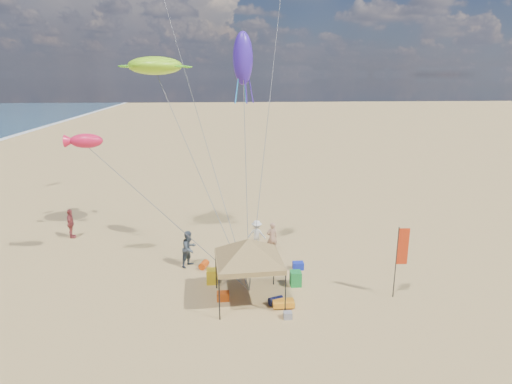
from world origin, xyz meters
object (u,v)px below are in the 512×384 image
(chair_yellow, at_px, (212,276))
(beach_cart, at_px, (283,303))
(person_far_a, at_px, (71,224))
(canopy_tent, at_px, (248,241))
(feather_flag, at_px, (401,251))
(cooler_red, at_px, (223,296))
(person_near_b, at_px, (189,249))
(cooler_blue, at_px, (298,266))
(chair_green, at_px, (296,278))
(person_near_a, at_px, (272,237))
(person_near_c, at_px, (257,234))

(chair_yellow, height_order, beach_cart, chair_yellow)
(beach_cart, relative_size, person_far_a, 0.50)
(canopy_tent, relative_size, feather_flag, 1.64)
(cooler_red, height_order, chair_yellow, chair_yellow)
(beach_cart, bearing_deg, person_near_b, 133.39)
(chair_yellow, xyz_separation_m, person_near_b, (-1.18, 2.01, 0.60))
(person_near_b, bearing_deg, cooler_red, -118.06)
(cooler_blue, distance_m, person_near_b, 5.61)
(chair_green, bearing_deg, chair_yellow, 172.07)
(canopy_tent, bearing_deg, beach_cart, -25.63)
(beach_cart, distance_m, person_far_a, 14.74)
(feather_flag, height_order, cooler_blue, feather_flag)
(chair_green, height_order, person_near_a, person_near_a)
(person_far_a, bearing_deg, feather_flag, -123.57)
(canopy_tent, distance_m, chair_yellow, 3.42)
(canopy_tent, height_order, chair_yellow, canopy_tent)
(canopy_tent, height_order, person_near_a, canopy_tent)
(cooler_blue, distance_m, person_near_c, 3.60)
(canopy_tent, relative_size, person_near_a, 3.16)
(cooler_blue, relative_size, person_near_b, 0.28)
(canopy_tent, distance_m, beach_cart, 3.02)
(cooler_blue, xyz_separation_m, person_near_a, (-1.07, 2.31, 0.66))
(cooler_blue, xyz_separation_m, chair_green, (-0.42, -1.72, 0.16))
(cooler_red, bearing_deg, person_far_a, 137.76)
(feather_flag, distance_m, person_near_c, 8.53)
(person_far_a, bearing_deg, chair_yellow, -134.08)
(cooler_blue, xyz_separation_m, person_near_c, (-1.86, 3.01, 0.61))
(person_near_a, bearing_deg, canopy_tent, 60.97)
(cooler_red, xyz_separation_m, chair_green, (3.39, 1.11, 0.16))
(cooler_red, xyz_separation_m, person_near_b, (-1.69, 3.66, 0.76))
(person_near_a, bearing_deg, cooler_blue, 102.95)
(chair_yellow, distance_m, person_far_a, 10.82)
(person_near_b, distance_m, person_near_c, 4.25)
(canopy_tent, height_order, cooler_red, canopy_tent)
(feather_flag, bearing_deg, person_far_a, 152.95)
(chair_green, relative_size, beach_cart, 0.78)
(canopy_tent, distance_m, person_near_c, 6.35)
(cooler_red, relative_size, cooler_blue, 1.00)
(cooler_blue, distance_m, chair_green, 1.78)
(canopy_tent, relative_size, person_far_a, 3.02)
(canopy_tent, bearing_deg, person_near_b, 126.50)
(beach_cart, bearing_deg, canopy_tent, 154.37)
(chair_yellow, height_order, person_far_a, person_far_a)
(canopy_tent, bearing_deg, person_near_a, 72.93)
(cooler_red, bearing_deg, beach_cart, -17.80)
(chair_yellow, distance_m, beach_cart, 3.93)
(feather_flag, xyz_separation_m, person_near_c, (-5.74, 6.16, -1.38))
(beach_cart, bearing_deg, chair_green, 66.29)
(beach_cart, relative_size, person_near_b, 0.47)
(canopy_tent, distance_m, feather_flag, 6.60)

